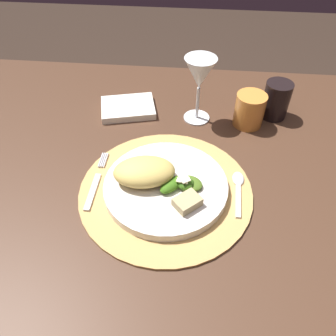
{
  "coord_description": "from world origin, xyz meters",
  "views": [
    {
      "loc": [
        0.06,
        -0.5,
        1.23
      ],
      "look_at": [
        0.01,
        0.01,
        0.72
      ],
      "focal_mm": 35.42,
      "sensor_mm": 36.0,
      "label": 1
    }
  ],
  "objects_px": {
    "napkin": "(128,108)",
    "wine_glass": "(200,76)",
    "amber_tumbler": "(249,110)",
    "spoon": "(238,186)",
    "fork": "(96,183)",
    "dining_table": "(162,204)",
    "dark_tumbler": "(276,100)",
    "dinner_plate": "(166,186)"
  },
  "relations": [
    {
      "from": "dining_table",
      "to": "dinner_plate",
      "type": "relative_size",
      "value": 5.5
    },
    {
      "from": "napkin",
      "to": "amber_tumbler",
      "type": "bearing_deg",
      "value": -4.83
    },
    {
      "from": "wine_glass",
      "to": "spoon",
      "type": "bearing_deg",
      "value": -68.13
    },
    {
      "from": "wine_glass",
      "to": "dinner_plate",
      "type": "bearing_deg",
      "value": -101.94
    },
    {
      "from": "dinner_plate",
      "to": "spoon",
      "type": "xyz_separation_m",
      "value": [
        0.15,
        0.02,
        -0.01
      ]
    },
    {
      "from": "wine_glass",
      "to": "dark_tumbler",
      "type": "relative_size",
      "value": 1.76
    },
    {
      "from": "dining_table",
      "to": "fork",
      "type": "height_order",
      "value": "fork"
    },
    {
      "from": "dining_table",
      "to": "spoon",
      "type": "relative_size",
      "value": 11.2
    },
    {
      "from": "spoon",
      "to": "amber_tumbler",
      "type": "bearing_deg",
      "value": 81.3
    },
    {
      "from": "spoon",
      "to": "napkin",
      "type": "distance_m",
      "value": 0.38
    },
    {
      "from": "dining_table",
      "to": "dinner_plate",
      "type": "distance_m",
      "value": 0.12
    },
    {
      "from": "dinner_plate",
      "to": "fork",
      "type": "relative_size",
      "value": 1.54
    },
    {
      "from": "fork",
      "to": "wine_glass",
      "type": "relative_size",
      "value": 0.98
    },
    {
      "from": "dining_table",
      "to": "napkin",
      "type": "xyz_separation_m",
      "value": [
        -0.12,
        0.24,
        0.11
      ]
    },
    {
      "from": "fork",
      "to": "dark_tumbler",
      "type": "height_order",
      "value": "dark_tumbler"
    },
    {
      "from": "amber_tumbler",
      "to": "dark_tumbler",
      "type": "height_order",
      "value": "dark_tumbler"
    },
    {
      "from": "dinner_plate",
      "to": "amber_tumbler",
      "type": "xyz_separation_m",
      "value": [
        0.19,
        0.25,
        0.03
      ]
    },
    {
      "from": "wine_glass",
      "to": "amber_tumbler",
      "type": "height_order",
      "value": "wine_glass"
    },
    {
      "from": "amber_tumbler",
      "to": "dark_tumbler",
      "type": "xyz_separation_m",
      "value": [
        0.07,
        0.04,
        0.01
      ]
    },
    {
      "from": "fork",
      "to": "napkin",
      "type": "xyz_separation_m",
      "value": [
        0.02,
        0.28,
        0.0
      ]
    },
    {
      "from": "dinner_plate",
      "to": "fork",
      "type": "bearing_deg",
      "value": 178.97
    },
    {
      "from": "fork",
      "to": "spoon",
      "type": "bearing_deg",
      "value": 3.9
    },
    {
      "from": "fork",
      "to": "napkin",
      "type": "distance_m",
      "value": 0.28
    },
    {
      "from": "napkin",
      "to": "wine_glass",
      "type": "height_order",
      "value": "wine_glass"
    },
    {
      "from": "amber_tumbler",
      "to": "dinner_plate",
      "type": "bearing_deg",
      "value": -126.48
    },
    {
      "from": "amber_tumbler",
      "to": "napkin",
      "type": "bearing_deg",
      "value": 175.17
    },
    {
      "from": "dark_tumbler",
      "to": "wine_glass",
      "type": "bearing_deg",
      "value": -170.83
    },
    {
      "from": "dinner_plate",
      "to": "fork",
      "type": "xyz_separation_m",
      "value": [
        -0.15,
        0.0,
        -0.01
      ]
    },
    {
      "from": "wine_glass",
      "to": "fork",
      "type": "bearing_deg",
      "value": -128.38
    },
    {
      "from": "dinner_plate",
      "to": "dark_tumbler",
      "type": "distance_m",
      "value": 0.39
    },
    {
      "from": "dinner_plate",
      "to": "fork",
      "type": "height_order",
      "value": "dinner_plate"
    },
    {
      "from": "napkin",
      "to": "spoon",
      "type": "bearing_deg",
      "value": -42.16
    },
    {
      "from": "dining_table",
      "to": "napkin",
      "type": "relative_size",
      "value": 10.02
    },
    {
      "from": "fork",
      "to": "amber_tumbler",
      "type": "bearing_deg",
      "value": 36.54
    },
    {
      "from": "napkin",
      "to": "amber_tumbler",
      "type": "distance_m",
      "value": 0.32
    },
    {
      "from": "napkin",
      "to": "dark_tumbler",
      "type": "height_order",
      "value": "dark_tumbler"
    },
    {
      "from": "dining_table",
      "to": "amber_tumbler",
      "type": "distance_m",
      "value": 0.32
    },
    {
      "from": "fork",
      "to": "wine_glass",
      "type": "bearing_deg",
      "value": 51.62
    },
    {
      "from": "spoon",
      "to": "dark_tumbler",
      "type": "height_order",
      "value": "dark_tumbler"
    },
    {
      "from": "fork",
      "to": "spoon",
      "type": "height_order",
      "value": "spoon"
    },
    {
      "from": "napkin",
      "to": "wine_glass",
      "type": "relative_size",
      "value": 0.83
    },
    {
      "from": "fork",
      "to": "napkin",
      "type": "bearing_deg",
      "value": 86.02
    }
  ]
}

